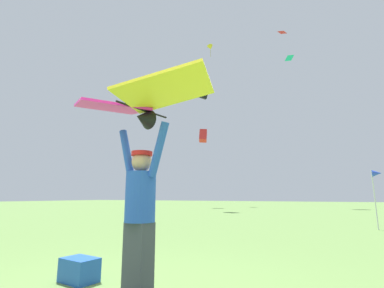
{
  "coord_description": "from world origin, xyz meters",
  "views": [
    {
      "loc": [
        2.03,
        -2.4,
        1.1
      ],
      "look_at": [
        0.09,
        1.46,
        1.93
      ],
      "focal_mm": 25.76,
      "sensor_mm": 36.0,
      "label": 1
    }
  ],
  "objects_px": {
    "distant_kite_teal_mid_left": "(289,58)",
    "cooler_box": "(79,270)",
    "held_stunt_kite": "(138,103)",
    "distant_kite_black_mid_right": "(204,93)",
    "kite_flyer_person": "(140,211)",
    "distant_kite_yellow_high_left": "(210,48)",
    "distant_kite_red_far_center": "(203,136)",
    "marker_flag": "(376,178)",
    "distant_kite_red_high_right": "(282,32)"
  },
  "relations": [
    {
      "from": "distant_kite_black_mid_right",
      "to": "cooler_box",
      "type": "relative_size",
      "value": 2.68
    },
    {
      "from": "distant_kite_yellow_high_left",
      "to": "cooler_box",
      "type": "relative_size",
      "value": 3.93
    },
    {
      "from": "distant_kite_red_high_right",
      "to": "distant_kite_black_mid_right",
      "type": "relative_size",
      "value": 0.93
    },
    {
      "from": "distant_kite_red_high_right",
      "to": "marker_flag",
      "type": "xyz_separation_m",
      "value": [
        5.14,
        -20.63,
        -18.9
      ]
    },
    {
      "from": "kite_flyer_person",
      "to": "distant_kite_yellow_high_left",
      "type": "relative_size",
      "value": 1.02
    },
    {
      "from": "held_stunt_kite",
      "to": "distant_kite_yellow_high_left",
      "type": "xyz_separation_m",
      "value": [
        -11.62,
        30.33,
        19.44
      ]
    },
    {
      "from": "distant_kite_red_high_right",
      "to": "distant_kite_yellow_high_left",
      "type": "xyz_separation_m",
      "value": [
        -9.83,
        0.96,
        0.99
      ]
    },
    {
      "from": "distant_kite_black_mid_right",
      "to": "marker_flag",
      "type": "distance_m",
      "value": 16.36
    },
    {
      "from": "distant_kite_black_mid_right",
      "to": "distant_kite_teal_mid_left",
      "type": "bearing_deg",
      "value": 59.24
    },
    {
      "from": "kite_flyer_person",
      "to": "distant_kite_yellow_high_left",
      "type": "distance_m",
      "value": 38.44
    },
    {
      "from": "distant_kite_yellow_high_left",
      "to": "marker_flag",
      "type": "xyz_separation_m",
      "value": [
        14.97,
        -21.59,
        -19.89
      ]
    },
    {
      "from": "distant_kite_red_far_center",
      "to": "marker_flag",
      "type": "bearing_deg",
      "value": -48.15
    },
    {
      "from": "distant_kite_yellow_high_left",
      "to": "distant_kite_black_mid_right",
      "type": "height_order",
      "value": "distant_kite_yellow_high_left"
    },
    {
      "from": "held_stunt_kite",
      "to": "distant_kite_black_mid_right",
      "type": "height_order",
      "value": "distant_kite_black_mid_right"
    },
    {
      "from": "distant_kite_red_far_center",
      "to": "distant_kite_teal_mid_left",
      "type": "distance_m",
      "value": 13.59
    },
    {
      "from": "cooler_box",
      "to": "distant_kite_teal_mid_left",
      "type": "bearing_deg",
      "value": 96.68
    },
    {
      "from": "held_stunt_kite",
      "to": "distant_kite_black_mid_right",
      "type": "distance_m",
      "value": 21.01
    },
    {
      "from": "cooler_box",
      "to": "marker_flag",
      "type": "relative_size",
      "value": 0.24
    },
    {
      "from": "distant_kite_teal_mid_left",
      "to": "cooler_box",
      "type": "bearing_deg",
      "value": -89.92
    },
    {
      "from": "held_stunt_kite",
      "to": "cooler_box",
      "type": "xyz_separation_m",
      "value": [
        -1.1,
        0.32,
        -2.03
      ]
    },
    {
      "from": "distant_kite_yellow_high_left",
      "to": "distant_kite_black_mid_right",
      "type": "xyz_separation_m",
      "value": [
        4.39,
        -12.18,
        -11.7
      ]
    },
    {
      "from": "held_stunt_kite",
      "to": "cooler_box",
      "type": "bearing_deg",
      "value": 164.03
    },
    {
      "from": "distant_kite_red_far_center",
      "to": "distant_kite_yellow_high_left",
      "type": "xyz_separation_m",
      "value": [
        -1.97,
        7.07,
        14.28
      ]
    },
    {
      "from": "distant_kite_red_high_right",
      "to": "distant_kite_teal_mid_left",
      "type": "xyz_separation_m",
      "value": [
        0.65,
        -0.99,
        -4.02
      ]
    },
    {
      "from": "distant_kite_teal_mid_left",
      "to": "distant_kite_yellow_high_left",
      "type": "bearing_deg",
      "value": 169.47
    },
    {
      "from": "kite_flyer_person",
      "to": "distant_kite_black_mid_right",
      "type": "height_order",
      "value": "distant_kite_black_mid_right"
    },
    {
      "from": "held_stunt_kite",
      "to": "distant_kite_black_mid_right",
      "type": "bearing_deg",
      "value": 111.73
    },
    {
      "from": "cooler_box",
      "to": "distant_kite_yellow_high_left",
      "type": "bearing_deg",
      "value": 115.92
    },
    {
      "from": "kite_flyer_person",
      "to": "distant_kite_black_mid_right",
      "type": "xyz_separation_m",
      "value": [
        -7.25,
        18.05,
        8.98
      ]
    },
    {
      "from": "distant_kite_yellow_high_left",
      "to": "marker_flag",
      "type": "height_order",
      "value": "distant_kite_yellow_high_left"
    },
    {
      "from": "distant_kite_red_far_center",
      "to": "cooler_box",
      "type": "distance_m",
      "value": 25.52
    },
    {
      "from": "distant_kite_black_mid_right",
      "to": "distant_kite_yellow_high_left",
      "type": "bearing_deg",
      "value": 109.82
    },
    {
      "from": "distant_kite_teal_mid_left",
      "to": "cooler_box",
      "type": "height_order",
      "value": "distant_kite_teal_mid_left"
    },
    {
      "from": "distant_kite_red_far_center",
      "to": "cooler_box",
      "type": "relative_size",
      "value": 2.98
    },
    {
      "from": "marker_flag",
      "to": "distant_kite_red_far_center",
      "type": "bearing_deg",
      "value": 131.85
    },
    {
      "from": "distant_kite_red_high_right",
      "to": "distant_kite_teal_mid_left",
      "type": "relative_size",
      "value": 1.22
    },
    {
      "from": "distant_kite_yellow_high_left",
      "to": "kite_flyer_person",
      "type": "bearing_deg",
      "value": -68.94
    },
    {
      "from": "distant_kite_red_far_center",
      "to": "distant_kite_black_mid_right",
      "type": "height_order",
      "value": "distant_kite_black_mid_right"
    },
    {
      "from": "marker_flag",
      "to": "distant_kite_teal_mid_left",
      "type": "bearing_deg",
      "value": 102.86
    },
    {
      "from": "distant_kite_yellow_high_left",
      "to": "cooler_box",
      "type": "distance_m",
      "value": 38.37
    },
    {
      "from": "kite_flyer_person",
      "to": "distant_kite_red_high_right",
      "type": "bearing_deg",
      "value": 93.53
    },
    {
      "from": "distant_kite_yellow_high_left",
      "to": "held_stunt_kite",
      "type": "bearing_deg",
      "value": -69.03
    },
    {
      "from": "held_stunt_kite",
      "to": "marker_flag",
      "type": "relative_size",
      "value": 1.06
    },
    {
      "from": "distant_kite_red_far_center",
      "to": "distant_kite_yellow_high_left",
      "type": "bearing_deg",
      "value": 105.53
    },
    {
      "from": "distant_kite_yellow_high_left",
      "to": "cooler_box",
      "type": "xyz_separation_m",
      "value": [
        10.52,
        -30.01,
        -21.47
      ]
    },
    {
      "from": "cooler_box",
      "to": "marker_flag",
      "type": "xyz_separation_m",
      "value": [
        4.45,
        8.42,
        1.58
      ]
    },
    {
      "from": "kite_flyer_person",
      "to": "marker_flag",
      "type": "distance_m",
      "value": 9.3
    },
    {
      "from": "held_stunt_kite",
      "to": "distant_kite_red_far_center",
      "type": "bearing_deg",
      "value": 112.55
    },
    {
      "from": "distant_kite_red_high_right",
      "to": "distant_kite_yellow_high_left",
      "type": "relative_size",
      "value": 0.63
    },
    {
      "from": "distant_kite_black_mid_right",
      "to": "marker_flag",
      "type": "xyz_separation_m",
      "value": [
        10.58,
        -9.41,
        -8.2
      ]
    }
  ]
}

